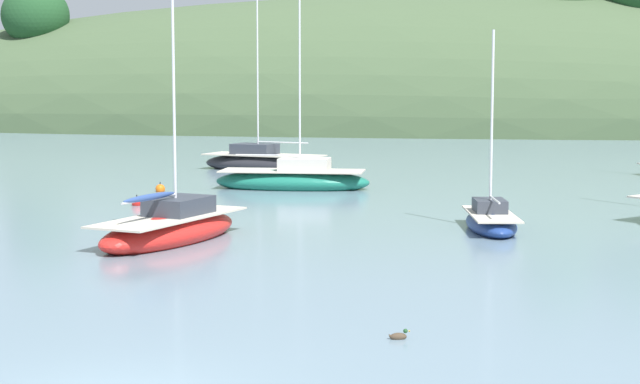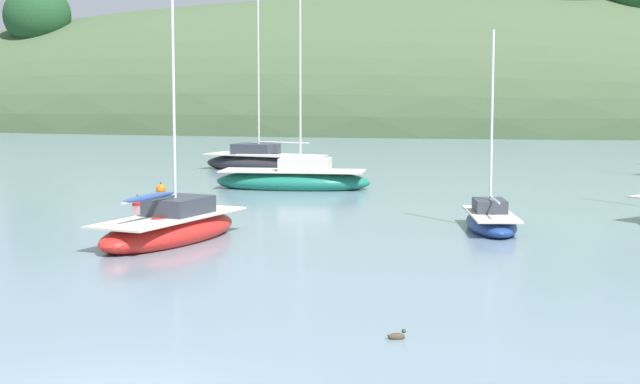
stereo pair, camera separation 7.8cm
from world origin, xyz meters
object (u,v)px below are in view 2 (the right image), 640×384
object	(u,v)px
mooring_buoy_outer	(161,189)
sailboat_teal_outer	(264,162)
sailboat_cream_ketch	(171,228)
sailboat_grey_yawl	(491,221)
mooring_buoy_channel	(137,202)
sailboat_yellow_far	(294,180)
duck_lone_left	(397,336)

from	to	relation	value
mooring_buoy_outer	sailboat_teal_outer	bearing A→B (deg)	79.60
sailboat_teal_outer	sailboat_cream_ketch	xyz separation A→B (m)	(2.83, -25.53, -0.04)
sailboat_grey_yawl	mooring_buoy_channel	world-z (taller)	sailboat_grey_yawl
sailboat_teal_outer	mooring_buoy_outer	size ratio (longest dim) A/B	19.82
mooring_buoy_outer	sailboat_grey_yawl	bearing A→B (deg)	-32.64
sailboat_grey_yawl	mooring_buoy_channel	distance (m)	14.93
sailboat_grey_yawl	sailboat_cream_ketch	distance (m)	10.83
mooring_buoy_outer	mooring_buoy_channel	xyz separation A→B (m)	(0.73, -5.12, 0.00)
sailboat_yellow_far	mooring_buoy_outer	distance (m)	6.21
sailboat_teal_outer	sailboat_cream_ketch	distance (m)	25.68
sailboat_teal_outer	sailboat_cream_ketch	size ratio (longest dim) A/B	1.30
sailboat_grey_yawl	sailboat_teal_outer	xyz separation A→B (m)	(-12.81, 21.34, 0.13)
duck_lone_left	mooring_buoy_channel	bearing A→B (deg)	122.46
sailboat_grey_yawl	mooring_buoy_outer	bearing A→B (deg)	147.36
sailboat_cream_ketch	mooring_buoy_channel	bearing A→B (deg)	116.19
sailboat_yellow_far	mooring_buoy_outer	size ratio (longest dim) A/B	18.67
sailboat_yellow_far	sailboat_teal_outer	bearing A→B (deg)	110.84
mooring_buoy_outer	duck_lone_left	distance (m)	28.04
sailboat_teal_outer	duck_lone_left	distance (m)	38.13
sailboat_grey_yawl	sailboat_yellow_far	size ratio (longest dim) A/B	0.69
sailboat_cream_ketch	sailboat_yellow_far	bearing A→B (deg)	87.10
mooring_buoy_channel	duck_lone_left	size ratio (longest dim) A/B	1.29
mooring_buoy_outer	mooring_buoy_channel	size ratio (longest dim) A/B	1.00
sailboat_cream_ketch	sailboat_yellow_far	size ratio (longest dim) A/B	0.82
sailboat_grey_yawl	mooring_buoy_outer	world-z (taller)	sailboat_grey_yawl
sailboat_yellow_far	mooring_buoy_outer	xyz separation A→B (m)	(-5.79, -2.21, -0.31)
sailboat_yellow_far	mooring_buoy_channel	xyz separation A→B (m)	(-5.06, -7.33, -0.31)
sailboat_teal_outer	sailboat_yellow_far	bearing A→B (deg)	-69.16
sailboat_yellow_far	mooring_buoy_channel	distance (m)	8.91
sailboat_grey_yawl	duck_lone_left	bearing A→B (deg)	-96.65
sailboat_cream_ketch	sailboat_grey_yawl	bearing A→B (deg)	22.72
sailboat_cream_ketch	mooring_buoy_channel	distance (m)	9.64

